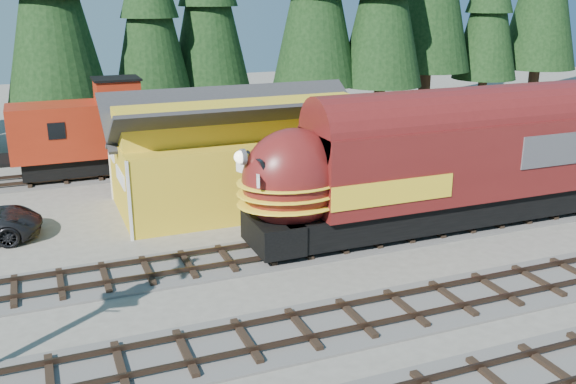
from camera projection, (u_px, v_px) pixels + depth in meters
name	position (u px, v px, depth m)	size (l,w,h in m)	color
ground	(344.00, 292.00, 21.98)	(120.00, 120.00, 0.00)	#6B665B
track_siding	(502.00, 217.00, 29.06)	(68.00, 3.20, 0.33)	#4C4947
track_spur	(26.00, 182.00, 34.33)	(32.00, 3.20, 0.33)	#4C4947
depot	(246.00, 143.00, 30.39)	(12.80, 7.00, 5.30)	gold
locomotive	(425.00, 171.00, 26.75)	(16.99, 3.38, 4.62)	black
caboose	(103.00, 132.00, 35.11)	(9.55, 2.77, 4.97)	black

